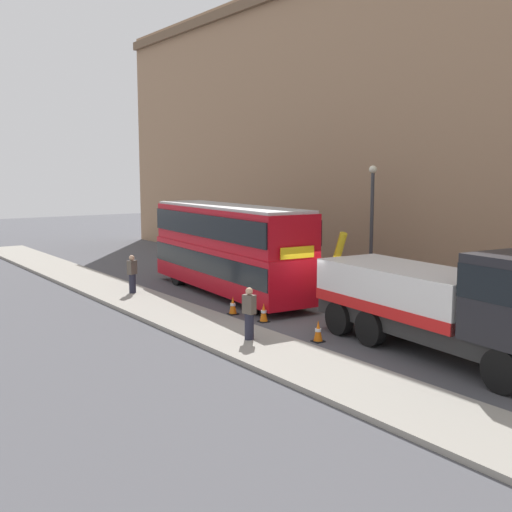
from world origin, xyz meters
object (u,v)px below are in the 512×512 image
at_px(recovery_tow_truck, 449,301).
at_px(double_decker_bus, 228,246).
at_px(pedestrian_bystander, 249,314).
at_px(traffic_cone_midway, 264,313).
at_px(street_lamp, 372,218).
at_px(traffic_cone_near_truck, 318,332).
at_px(pedestrian_onlooker, 132,275).
at_px(traffic_cone_near_bus, 233,306).

bearing_deg(recovery_tow_truck, double_decker_bus, -175.04).
relative_size(pedestrian_bystander, traffic_cone_midway, 2.38).
relative_size(double_decker_bus, pedestrian_bystander, 6.54).
bearing_deg(pedestrian_bystander, street_lamp, 6.74).
distance_m(pedestrian_bystander, traffic_cone_near_truck, 2.36).
bearing_deg(pedestrian_onlooker, recovery_tow_truck, -9.32).
bearing_deg(street_lamp, traffic_cone_near_truck, -57.28).
bearing_deg(pedestrian_onlooker, traffic_cone_near_bus, -7.35).
xyz_separation_m(pedestrian_onlooker, pedestrian_bystander, (9.42, -0.23, 0.00)).
distance_m(traffic_cone_near_bus, traffic_cone_near_truck, 4.93).
xyz_separation_m(traffic_cone_midway, street_lamp, (-1.47, 7.14, 3.13)).
bearing_deg(traffic_cone_midway, double_decker_bus, 160.57).
bearing_deg(traffic_cone_near_truck, recovery_tow_truck, 28.25).
height_order(pedestrian_bystander, traffic_cone_near_bus, pedestrian_bystander).
xyz_separation_m(recovery_tow_truck, pedestrian_onlooker, (-14.16, -3.69, -0.77)).
xyz_separation_m(recovery_tow_truck, traffic_cone_near_truck, (-3.61, -1.94, -1.42)).
relative_size(traffic_cone_near_truck, street_lamp, 0.12).
bearing_deg(double_decker_bus, pedestrian_bystander, -23.42).
distance_m(recovery_tow_truck, pedestrian_onlooker, 14.65).
relative_size(recovery_tow_truck, traffic_cone_near_bus, 14.21).
height_order(pedestrian_onlooker, traffic_cone_near_truck, pedestrian_onlooker).
height_order(recovery_tow_truck, pedestrian_bystander, recovery_tow_truck).
height_order(double_decker_bus, traffic_cone_near_truck, double_decker_bus).
bearing_deg(traffic_cone_midway, pedestrian_onlooker, -165.39).
bearing_deg(street_lamp, pedestrian_bystander, -68.97).
relative_size(recovery_tow_truck, street_lamp, 1.75).
relative_size(pedestrian_onlooker, traffic_cone_near_bus, 2.38).
xyz_separation_m(double_decker_bus, pedestrian_bystander, (7.27, -3.96, -1.25)).
relative_size(recovery_tow_truck, double_decker_bus, 0.91).
bearing_deg(recovery_tow_truck, traffic_cone_near_truck, -146.59).
relative_size(traffic_cone_near_bus, traffic_cone_midway, 1.00).
distance_m(pedestrian_bystander, street_lamp, 10.24).
bearing_deg(pedestrian_bystander, double_decker_bus, 47.13).
xyz_separation_m(pedestrian_onlooker, street_lamp, (5.86, 9.05, 2.49)).
bearing_deg(double_decker_bus, recovery_tow_truck, 4.96).
bearing_deg(street_lamp, recovery_tow_truck, -32.85).
xyz_separation_m(traffic_cone_midway, traffic_cone_near_truck, (3.22, -0.16, 0.00)).
bearing_deg(recovery_tow_truck, pedestrian_bystander, -135.24).
height_order(traffic_cone_near_bus, traffic_cone_midway, same).
height_order(recovery_tow_truck, double_decker_bus, double_decker_bus).
distance_m(recovery_tow_truck, traffic_cone_near_truck, 4.34).
xyz_separation_m(pedestrian_bystander, traffic_cone_near_bus, (-3.81, 1.90, -0.64)).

